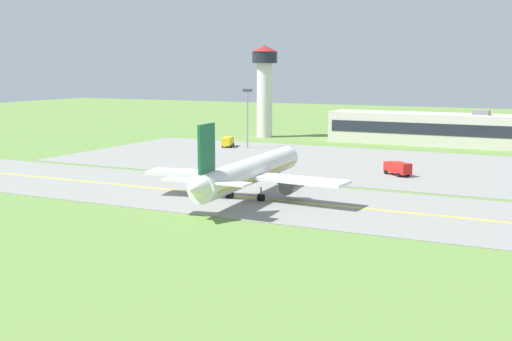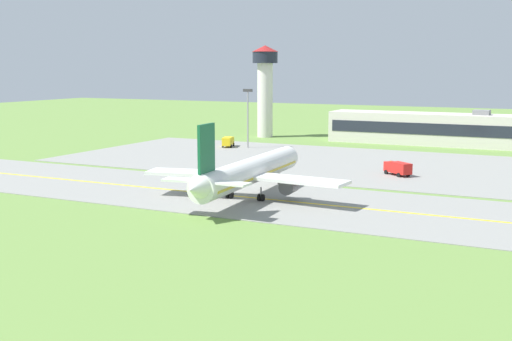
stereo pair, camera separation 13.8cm
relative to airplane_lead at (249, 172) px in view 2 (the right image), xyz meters
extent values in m
plane|color=olive|center=(-0.54, 0.17, -4.13)|extent=(500.00, 500.00, 0.00)
cube|color=gray|center=(-0.54, 0.17, -4.08)|extent=(240.00, 28.00, 0.10)
cube|color=gray|center=(9.46, 42.17, -4.08)|extent=(140.00, 52.00, 0.10)
cube|color=yellow|center=(-0.54, 0.17, -4.03)|extent=(220.00, 0.60, 0.01)
cylinder|color=white|center=(-0.03, 0.49, 0.07)|extent=(6.41, 34.20, 4.00)
cone|color=white|center=(-1.33, 18.64, 0.07)|extent=(3.98, 2.86, 3.80)
cone|color=white|center=(1.28, -17.87, 0.47)|extent=(3.62, 3.43, 3.40)
cube|color=gold|center=(-0.03, 0.49, -0.43)|extent=(6.30, 31.49, 0.36)
cube|color=#1E232D|center=(-1.17, 16.45, 0.77)|extent=(3.52, 2.04, 0.70)
cube|color=white|center=(-8.36, -2.31, -0.43)|extent=(15.67, 7.83, 0.50)
cylinder|color=#47474C|center=(-6.50, -0.18, -1.83)|extent=(2.54, 3.56, 2.30)
cylinder|color=black|center=(-6.62, 1.42, -1.83)|extent=(2.11, 0.40, 2.10)
cube|color=white|center=(8.60, -1.10, -0.43)|extent=(15.29, 5.81, 0.50)
cylinder|color=#47474C|center=(6.46, 0.75, -1.83)|extent=(2.54, 3.56, 2.30)
cylinder|color=black|center=(6.35, 2.35, -1.83)|extent=(2.11, 0.40, 2.10)
cube|color=#145938|center=(1.03, -14.47, 5.32)|extent=(0.71, 4.42, 6.50)
cube|color=white|center=(-2.14, -14.90, 0.87)|extent=(6.33, 3.41, 0.30)
cube|color=white|center=(4.24, -14.45, 0.87)|extent=(6.08, 2.60, 0.30)
cylinder|color=slate|center=(-0.96, 13.45, -2.76)|extent=(0.24, 0.24, 1.65)
cylinder|color=black|center=(-0.96, 13.45, -3.58)|extent=(0.43, 1.12, 1.10)
cylinder|color=slate|center=(-2.49, -1.69, -2.76)|extent=(0.24, 0.24, 1.65)
cylinder|color=black|center=(-2.76, -1.71, -3.58)|extent=(0.43, 1.12, 1.10)
cylinder|color=black|center=(-2.21, -1.67, -3.58)|extent=(0.43, 1.12, 1.10)
cylinder|color=slate|center=(2.70, -1.32, -2.76)|extent=(0.24, 0.24, 1.65)
cylinder|color=black|center=(2.43, -1.34, -3.58)|extent=(0.43, 1.12, 1.10)
cylinder|color=black|center=(2.98, -1.30, -3.58)|extent=(0.43, 1.12, 1.10)
cube|color=red|center=(13.49, 32.55, -2.63)|extent=(2.65, 2.68, 1.80)
cube|color=#1E232D|center=(12.88, 33.02, -2.32)|extent=(1.22, 1.53, 0.81)
cube|color=red|center=(15.87, 30.72, -2.53)|extent=(4.61, 4.23, 2.00)
cylinder|color=orange|center=(13.49, 32.55, -1.63)|extent=(0.20, 0.20, 0.18)
cylinder|color=black|center=(12.88, 31.76, -3.68)|extent=(0.90, 0.79, 0.90)
cylinder|color=black|center=(14.10, 33.34, -3.68)|extent=(0.90, 0.79, 0.90)
cylinder|color=black|center=(15.89, 29.37, -3.68)|extent=(0.90, 0.79, 0.90)
cylinder|color=black|center=(17.17, 31.04, -3.68)|extent=(0.90, 0.79, 0.90)
cube|color=yellow|center=(-35.28, 58.29, -2.63)|extent=(2.46, 2.33, 1.80)
cube|color=#1E232D|center=(-35.52, 59.02, -2.32)|extent=(1.79, 0.68, 0.81)
cube|color=yellow|center=(-34.36, 55.44, -2.53)|extent=(3.29, 4.64, 2.00)
cylinder|color=orange|center=(-35.28, 58.29, -1.63)|extent=(0.20, 0.20, 0.18)
cylinder|color=black|center=(-36.24, 57.98, -3.68)|extent=(0.56, 0.95, 0.90)
cylinder|color=black|center=(-34.33, 58.60, -3.68)|extent=(0.56, 0.95, 0.90)
cylinder|color=black|center=(-35.10, 54.31, -3.68)|extent=(0.56, 0.95, 0.90)
cylinder|color=black|center=(-33.10, 54.96, -3.68)|extent=(0.56, 0.95, 0.90)
cube|color=beige|center=(11.31, 85.00, -0.05)|extent=(55.54, 10.54, 8.16)
cube|color=#1E232D|center=(11.31, 79.68, 0.36)|extent=(53.32, 0.10, 2.94)
cube|color=slate|center=(22.42, 85.00, 4.63)|extent=(4.00, 4.00, 1.20)
cylinder|color=silver|center=(-37.01, 82.74, 6.44)|extent=(4.40, 4.40, 21.14)
cylinder|color=#1E232D|center=(-37.01, 82.74, 18.61)|extent=(7.20, 7.20, 3.20)
cone|color=maroon|center=(-37.01, 82.74, 21.11)|extent=(7.60, 7.60, 1.80)
cylinder|color=gray|center=(-29.36, 56.91, 2.87)|extent=(0.36, 0.36, 14.00)
cube|color=#333333|center=(-29.36, 56.91, 10.22)|extent=(2.40, 0.50, 0.70)
camera|label=1|loc=(45.61, -89.69, 16.03)|focal=46.49mm
camera|label=2|loc=(45.73, -89.63, 16.03)|focal=46.49mm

